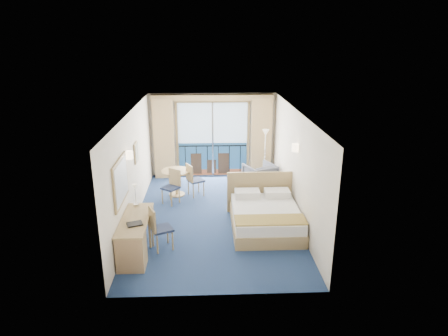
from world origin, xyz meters
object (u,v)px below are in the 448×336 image
round_table (176,176)px  table_chair_a (193,178)px  bed (265,216)px  table_chair_b (172,184)px  desk (132,245)px  desk_chair (158,226)px  nightstand (281,198)px  armchair (260,176)px  floor_lamp (265,142)px

round_table → table_chair_a: (0.48, -0.09, -0.03)m
bed → table_chair_b: size_ratio=2.18×
desk → desk_chair: 0.73m
nightstand → armchair: bearing=105.9°
table_chair_a → armchair: bearing=-102.2°
nightstand → desk: desk is taller
nightstand → armchair: 1.47m
bed → table_chair_b: bed is taller
desk → table_chair_a: (1.11, 3.57, 0.10)m
nightstand → table_chair_b: table_chair_b is taller
nightstand → round_table: (-2.87, 0.96, 0.32)m
armchair → desk: desk is taller
floor_lamp → desk: size_ratio=0.98×
floor_lamp → round_table: floor_lamp is taller
nightstand → desk_chair: bearing=-144.8°
bed → table_chair_a: (-1.78, 2.10, 0.23)m
bed → nightstand: bearing=63.7°
desk_chair → table_chair_a: desk_chair is taller
round_table → table_chair_a: 0.49m
desk → bed: bearing=27.1°
round_table → table_chair_b: 0.55m
bed → table_chair_a: 2.76m
armchair → round_table: size_ratio=1.01×
floor_lamp → desk_chair: size_ratio=1.69×
bed → table_chair_b: 2.87m
floor_lamp → table_chair_a: size_ratio=1.73×
nightstand → desk: 4.43m
round_table → table_chair_b: (-0.07, -0.54, -0.03)m
desk → round_table: size_ratio=2.01×
desk → table_chair_a: bearing=72.7°
armchair → floor_lamp: 1.15m
desk → nightstand: bearing=37.7°
nightstand → bed: bearing=-116.3°
desk_chair → floor_lamp: bearing=-57.8°
round_table → table_chair_a: bearing=-10.5°
bed → table_chair_a: bearing=130.3°
floor_lamp → table_chair_b: floor_lamp is taller
floor_lamp → desk: bearing=-124.6°
armchair → table_chair_a: bearing=-9.5°
floor_lamp → desk_chair: bearing=-124.0°
nightstand → armchair: size_ratio=0.58×
bed → armchair: bed is taller
armchair → table_chair_b: 2.73m
floor_lamp → desk: floor_lamp is taller
nightstand → table_chair_b: 2.98m
nightstand → floor_lamp: floor_lamp is taller
desk_chair → desk: bearing=117.3°
round_table → desk: bearing=-99.7°
armchair → nightstand: bearing=81.2°
round_table → floor_lamp: bearing=23.3°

